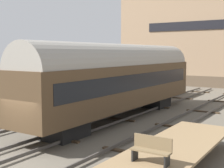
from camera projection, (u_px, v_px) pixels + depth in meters
name	position (u px, v px, depth m)	size (l,w,h in m)	color
ground_plane	(16.00, 155.00, 14.37)	(200.00, 200.00, 0.00)	#60594C
track_middle	(16.00, 152.00, 14.35)	(2.60, 60.00, 0.26)	#4C4742
train_car_brown	(121.00, 77.00, 21.84)	(3.07, 18.17, 5.30)	black
train_car_navy	(105.00, 71.00, 27.57)	(3.06, 18.21, 5.43)	black
station_platform	(154.00, 162.00, 10.86)	(2.67, 12.77, 0.98)	#8C704C
bench	(151.00, 149.00, 10.49)	(1.40, 0.40, 0.91)	brown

